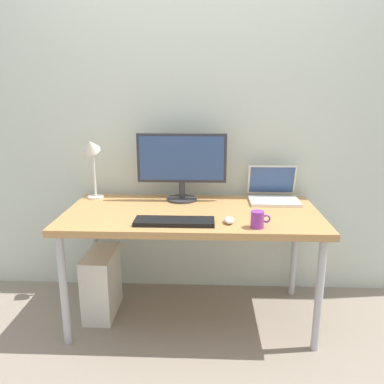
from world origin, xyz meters
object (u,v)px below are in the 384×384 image
Objects in this scene: coffee_mug at (258,219)px; desk at (192,220)px; desk_lamp at (92,155)px; laptop at (273,192)px; mouse at (229,220)px; keyboard at (174,222)px; monitor at (182,162)px; computer_tower at (102,283)px.

desk is at bearing 142.37° from coffee_mug.
desk_lamp is at bearing 153.23° from coffee_mug.
laptop reaches higher than mouse.
keyboard is at bearing 174.20° from coffee_mug.
monitor reaches higher than desk_lamp.
desk is 0.26m from keyboard.
coffee_mug is at bearing -17.19° from computer_tower.
desk_lamp reaches higher than keyboard.
computer_tower is (0.08, -0.23, -0.81)m from desk_lamp.
monitor is at bearing 130.17° from coffee_mug.
desk is at bearing -1.51° from computer_tower.
desk is 0.31m from mouse.
keyboard reaches higher than computer_tower.
desk_lamp is at bearing 152.82° from mouse.
laptop is 3.56× the size of mouse.
coffee_mug reaches higher than desk.
monitor reaches higher than laptop.
keyboard is 0.30m from mouse.
mouse is at bearing 4.05° from keyboard.
coffee_mug is 1.14m from computer_tower.
mouse is at bearing 155.77° from coffee_mug.
coffee_mug is at bearing -5.80° from keyboard.
monitor is 0.59m from desk_lamp.
mouse is at bearing -57.36° from monitor.
computer_tower is at bearing 153.66° from keyboard.
desk_lamp reaches higher than desk.
monitor is at bearing -0.05° from desk_lamp.
mouse is at bearing -27.18° from desk_lamp.
monitor is 1.33× the size of keyboard.
mouse is at bearing -44.85° from desk.
desk_lamp is 0.97× the size of keyboard.
laptop is (0.61, 0.02, -0.20)m from monitor.
desk_lamp is at bearing 109.52° from computer_tower.
laptop is at bearing 1.79° from monitor.
mouse is (-0.32, -0.47, -0.04)m from laptop.
coffee_mug reaches higher than keyboard.
desk_lamp is 1.18m from coffee_mug.
laptop is 3.01× the size of coffee_mug.
computer_tower is at bearing -70.48° from desk_lamp.
keyboard is 4.14× the size of coffee_mug.
laptop is at bearing 26.14° from desk.
coffee_mug is (1.03, -0.52, -0.26)m from desk_lamp.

